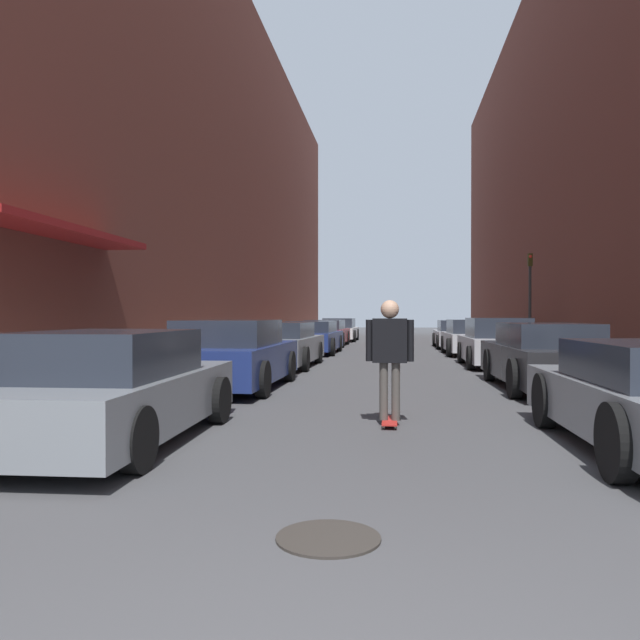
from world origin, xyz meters
TOP-DOWN VIEW (x-y plane):
  - ground at (0.00, 18.66)m, footprint 102.65×102.65m
  - curb_strip_left at (-4.97, 23.33)m, footprint 1.80×46.66m
  - curb_strip_right at (4.97, 23.33)m, footprint 1.80×46.66m
  - building_row_left at (-7.87, 23.33)m, footprint 4.90×46.66m
  - building_row_right at (7.87, 23.33)m, footprint 4.90×46.66m
  - parked_car_left_0 at (-3.08, 4.97)m, footprint 1.92×4.43m
  - parked_car_left_1 at (-3.09, 10.32)m, footprint 2.04×4.56m
  - parked_car_left_2 at (-3.06, 15.50)m, footprint 1.99×4.64m
  - parked_car_left_3 at (-2.96, 21.61)m, footprint 1.96×4.59m
  - parked_car_left_4 at (-3.10, 27.29)m, footprint 1.97×4.77m
  - parked_car_left_5 at (-2.94, 32.85)m, footprint 1.98×4.32m
  - parked_car_right_1 at (3.11, 10.87)m, footprint 1.85×4.83m
  - parked_car_right_2 at (3.05, 16.29)m, footprint 1.92×3.94m
  - parked_car_right_3 at (2.99, 21.49)m, footprint 2.06×4.12m
  - parked_car_right_4 at (2.94, 26.33)m, footprint 2.08×4.40m
  - skateboarder at (0.11, 6.51)m, footprint 0.64×0.78m
  - manhole_cover at (-0.25, 2.20)m, footprint 0.70×0.70m
  - traffic_light at (4.89, 20.83)m, footprint 0.16×0.22m

SIDE VIEW (x-z plane):
  - ground at x=0.00m, z-range 0.00..0.00m
  - manhole_cover at x=-0.25m, z-range 0.00..0.02m
  - curb_strip_left at x=-4.97m, z-range 0.00..0.12m
  - curb_strip_right at x=4.97m, z-range 0.00..0.12m
  - parked_car_right_4 at x=2.94m, z-range -0.02..1.22m
  - parked_car_left_4 at x=-3.10m, z-range -0.01..1.22m
  - parked_car_left_3 at x=-2.96m, z-range -0.01..1.23m
  - parked_car_left_5 at x=-2.94m, z-range -0.03..1.25m
  - parked_car_left_2 at x=-3.06m, z-range -0.01..1.26m
  - parked_car_left_0 at x=-3.08m, z-range -0.03..1.28m
  - parked_car_right_3 at x=2.99m, z-range -0.02..1.28m
  - parked_car_right_1 at x=3.11m, z-range -0.01..1.31m
  - parked_car_right_2 at x=3.05m, z-range -0.04..1.36m
  - parked_car_left_1 at x=-3.09m, z-range -0.02..1.36m
  - skateboarder at x=0.11m, z-range 0.19..1.88m
  - traffic_light at x=4.89m, z-range 0.53..4.06m
  - building_row_left at x=-7.87m, z-range 0.00..14.79m
  - building_row_right at x=7.87m, z-range 0.00..15.85m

